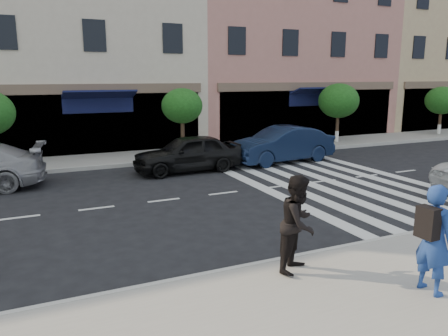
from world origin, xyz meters
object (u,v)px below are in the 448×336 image
Objects in this scene: walker at (299,223)px; car_far_right at (282,145)px; photographer at (434,239)px; car_far_mid at (188,153)px.

walker is 0.38× the size of car_far_right.
photographer is 11.31m from car_far_mid.
photographer is at bearing -0.23° from car_far_mid.
walker is at bearing -9.20° from car_far_mid.
car_far_mid is 4.41m from car_far_right.
photographer reaches higher than car_far_right.
car_far_mid is at bearing -93.93° from car_far_right.
photographer is at bearing -25.25° from car_far_right.
walker is at bearing 41.43° from photographer.
car_far_right is at bearing 24.81° from walker.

